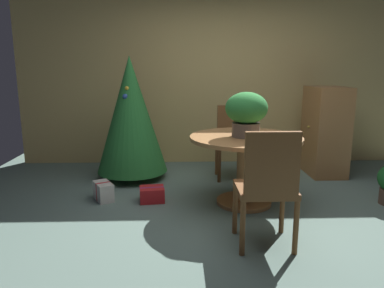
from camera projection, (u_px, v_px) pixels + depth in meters
ground_plane at (237, 215)px, 3.65m from camera, size 6.60×6.60×0.00m
back_wall_panel at (217, 79)px, 5.53m from camera, size 6.00×0.10×2.60m
round_dining_table at (245, 155)px, 3.87m from camera, size 1.19×1.19×0.75m
flower_vase at (246, 111)px, 3.75m from camera, size 0.44×0.44×0.47m
wooden_chair_far at (232, 138)px, 4.86m from camera, size 0.42×0.39×0.97m
wooden_chair_near at (268, 183)px, 2.88m from camera, size 0.47×0.43×0.99m
holiday_tree at (131, 115)px, 4.73m from camera, size 0.93×0.93×1.62m
gift_box_red at (152, 194)px, 4.03m from camera, size 0.29×0.26×0.16m
gift_box_cream at (103, 191)px, 4.06m from camera, size 0.28×0.33×0.20m
wooden_cabinet at (325, 131)px, 4.98m from camera, size 0.48×0.68×1.21m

